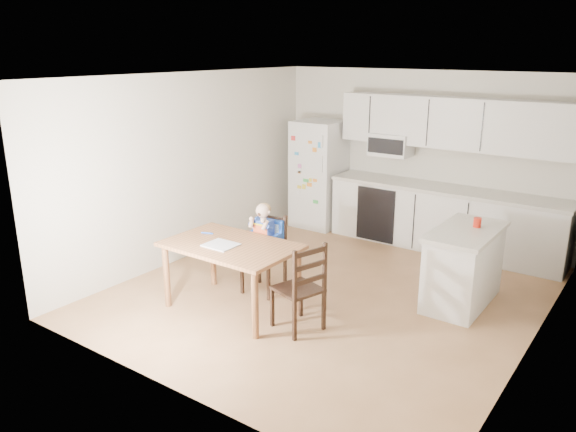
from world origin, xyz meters
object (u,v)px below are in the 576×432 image
at_px(refrigerator, 319,174).
at_px(dining_table, 231,253).
at_px(chair_booster, 265,238).
at_px(kitchen_island, 463,266).
at_px(chair_side, 304,283).
at_px(red_cup, 477,222).

height_order(refrigerator, dining_table, refrigerator).
height_order(dining_table, chair_booster, chair_booster).
height_order(kitchen_island, chair_side, chair_side).
relative_size(kitchen_island, chair_side, 1.25).
distance_m(red_cup, chair_side, 2.13).
relative_size(kitchen_island, dining_table, 0.84).
distance_m(red_cup, chair_booster, 2.41).
bearing_deg(chair_booster, dining_table, -94.51).
height_order(kitchen_island, red_cup, red_cup).
xyz_separation_m(kitchen_island, dining_table, (-2.02, -1.63, 0.22)).
xyz_separation_m(refrigerator, chair_booster, (0.89, -2.56, -0.19)).
xyz_separation_m(red_cup, chair_side, (-1.14, -1.76, -0.40)).
relative_size(kitchen_island, red_cup, 11.00).
bearing_deg(chair_side, chair_booster, -104.70).
bearing_deg(chair_side, kitchen_island, 163.51).
bearing_deg(red_cup, refrigerator, 154.90).
bearing_deg(chair_booster, refrigerator, 104.24).
relative_size(red_cup, chair_booster, 0.10).
bearing_deg(refrigerator, chair_side, -59.84).
distance_m(dining_table, chair_booster, 0.62).
distance_m(kitchen_island, chair_booster, 2.28).
bearing_deg(kitchen_island, chair_side, -123.96).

